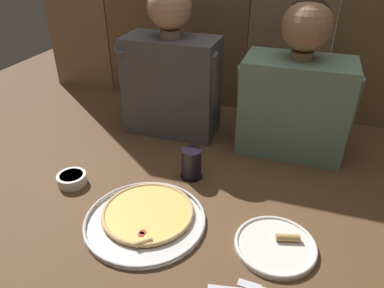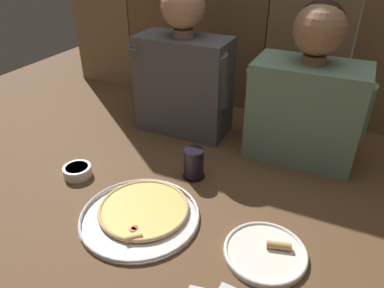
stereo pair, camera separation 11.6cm
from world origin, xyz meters
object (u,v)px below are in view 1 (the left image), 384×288
Objects in this scene: diner_left at (171,69)px; dipping_bowl at (72,179)px; diner_right at (296,90)px; pizza_tray at (146,217)px; dinner_plate at (276,245)px; drinking_glass at (191,164)px.

dipping_bowl is at bearing -111.42° from diner_left.
diner_right reaches higher than dipping_bowl.
pizza_tray is 1.61× the size of dinner_plate.
dipping_bowl is at bearing 174.10° from dinner_plate.
diner_left is 1.06× the size of diner_right.
drinking_glass is at bearing -134.84° from diner_right.
dipping_bowl is 0.16× the size of diner_left.
pizza_tray is at bearing -178.69° from dinner_plate.
dipping_bowl reaches higher than pizza_tray.
pizza_tray is at bearing -103.16° from drinking_glass.
dipping_bowl is at bearing -155.51° from drinking_glass.
diner_right is (0.38, 0.58, 0.25)m from pizza_tray.
diner_left is at bearing 103.05° from pizza_tray.
drinking_glass is 0.49m from diner_right.
diner_left reaches higher than pizza_tray.
diner_right is at bearing 0.04° from diner_left.
dinner_plate is 0.37× the size of diner_left.
dinner_plate is 2.29× the size of dipping_bowl.
dinner_plate is 0.42m from drinking_glass.
dipping_bowl is 0.89m from diner_right.
diner_right reaches higher than pizza_tray.
diner_right reaches higher than dinner_plate.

